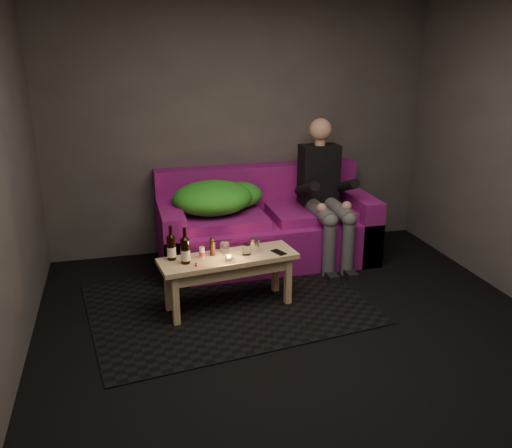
% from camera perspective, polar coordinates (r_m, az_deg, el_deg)
% --- Properties ---
extents(floor, '(4.50, 4.50, 0.00)m').
position_cam_1_polar(floor, '(4.04, 5.97, -13.38)').
color(floor, black).
rests_on(floor, ground).
extents(room, '(4.50, 4.50, 4.50)m').
position_cam_1_polar(room, '(3.90, 4.38, 11.34)').
color(room, silver).
rests_on(room, ground).
extents(rug, '(2.47, 1.94, 0.01)m').
position_cam_1_polar(rug, '(4.69, -2.97, -8.39)').
color(rug, black).
rests_on(rug, floor).
extents(sofa, '(2.13, 0.96, 0.91)m').
position_cam_1_polar(sofa, '(5.51, 0.93, -0.41)').
color(sofa, '#7D1068').
rests_on(sofa, floor).
extents(green_blanket, '(0.94, 0.64, 0.32)m').
position_cam_1_polar(green_blanket, '(5.29, -4.17, 2.78)').
color(green_blanket, '#188727').
rests_on(green_blanket, sofa).
extents(person, '(0.38, 0.88, 1.42)m').
position_cam_1_polar(person, '(5.40, 7.23, 3.55)').
color(person, black).
rests_on(person, sofa).
extents(coffee_table, '(1.17, 0.51, 0.46)m').
position_cam_1_polar(coffee_table, '(4.48, -2.92, -4.39)').
color(coffee_table, tan).
rests_on(coffee_table, rug).
extents(beer_bottle_a, '(0.07, 0.07, 0.29)m').
position_cam_1_polar(beer_bottle_a, '(4.39, -8.91, -2.43)').
color(beer_bottle_a, black).
rests_on(beer_bottle_a, coffee_table).
extents(beer_bottle_b, '(0.08, 0.08, 0.30)m').
position_cam_1_polar(beer_bottle_b, '(4.31, -7.46, -2.76)').
color(beer_bottle_b, black).
rests_on(beer_bottle_b, coffee_table).
extents(salt_shaker, '(0.05, 0.05, 0.09)m').
position_cam_1_polar(salt_shaker, '(4.42, -5.72, -2.98)').
color(salt_shaker, silver).
rests_on(salt_shaker, coffee_table).
extents(pepper_mill, '(0.05, 0.05, 0.12)m').
position_cam_1_polar(pepper_mill, '(4.46, -4.59, -2.58)').
color(pepper_mill, black).
rests_on(pepper_mill, coffee_table).
extents(tumbler_back, '(0.09, 0.09, 0.09)m').
position_cam_1_polar(tumbler_back, '(4.51, -3.31, -2.52)').
color(tumbler_back, white).
rests_on(tumbler_back, coffee_table).
extents(tealight, '(0.06, 0.06, 0.04)m').
position_cam_1_polar(tealight, '(4.36, -2.87, -3.58)').
color(tealight, white).
rests_on(tealight, coffee_table).
extents(tumbler_front, '(0.08, 0.08, 0.09)m').
position_cam_1_polar(tumbler_front, '(4.46, -1.01, -2.71)').
color(tumbler_front, white).
rests_on(tumbler_front, coffee_table).
extents(steel_cup, '(0.10, 0.10, 0.11)m').
position_cam_1_polar(steel_cup, '(4.53, -0.13, -2.22)').
color(steel_cup, silver).
rests_on(steel_cup, coffee_table).
extents(smartphone, '(0.12, 0.15, 0.01)m').
position_cam_1_polar(smartphone, '(4.52, 2.40, -2.99)').
color(smartphone, black).
rests_on(smartphone, coffee_table).
extents(red_lighter, '(0.03, 0.07, 0.01)m').
position_cam_1_polar(red_lighter, '(4.29, -6.34, -4.28)').
color(red_lighter, red).
rests_on(red_lighter, coffee_table).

